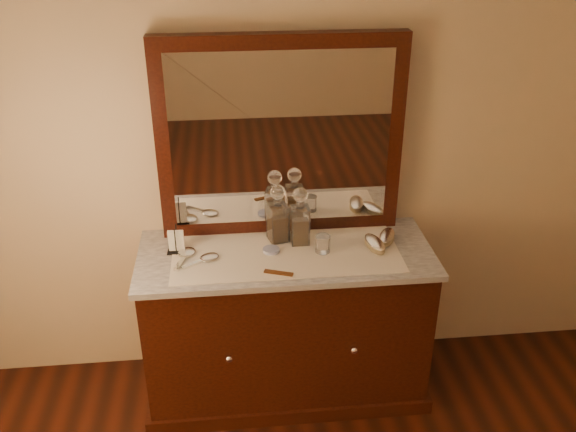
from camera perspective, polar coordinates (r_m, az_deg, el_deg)
The scene contains 18 objects.
dresser_cabinet at distance 3.26m, azimuth -0.19°, elevation -10.02°, with size 1.40×0.55×0.82m, color black.
dresser_plinth at distance 3.49m, azimuth -0.18°, elevation -14.84°, with size 1.46×0.59×0.08m, color black.
knob_left at distance 3.00m, azimuth -5.48°, elevation -13.01°, with size 0.04×0.04×0.04m, color silver.
knob_right at distance 3.05m, azimuth 6.12°, elevation -12.23°, with size 0.04×0.04×0.04m, color silver.
marble_top at distance 3.02m, azimuth -0.20°, elevation -3.60°, with size 1.44×0.59×0.03m, color silver.
mirror_frame at distance 3.01m, azimuth -0.69°, elevation 7.24°, with size 1.20×0.08×1.00m, color black.
mirror_glass at distance 2.98m, azimuth -0.63°, elevation 7.02°, with size 1.06×0.01×0.86m, color white.
lace_runner at distance 2.99m, azimuth -0.16°, elevation -3.52°, with size 1.10×0.45×0.00m, color silver.
pin_dish at distance 3.01m, azimuth -1.57°, elevation -3.16°, with size 0.08×0.08×0.01m, color white.
comb at distance 2.84m, azimuth -0.88°, elevation -5.28°, with size 0.14×0.03×0.01m, color brown.
napkin_rack at distance 3.03m, azimuth -10.29°, elevation -2.40°, with size 0.10×0.06×0.14m.
decanter_left at distance 3.05m, azimuth -0.94°, elevation -0.30°, with size 0.11×0.11×0.30m.
decanter_right at distance 3.03m, azimuth 1.10°, elevation -0.53°, with size 0.09×0.09×0.30m.
brush_near at distance 3.05m, azimuth 8.02°, elevation -2.59°, with size 0.11×0.19×0.05m.
brush_far at distance 3.12m, azimuth 9.15°, elevation -1.94°, with size 0.13×0.18×0.05m.
hand_mirror_outer at distance 3.01m, azimuth -9.45°, elevation -3.51°, with size 0.11×0.22×0.02m.
hand_mirror_inner at distance 2.96m, azimuth -7.57°, elevation -3.91°, with size 0.19×0.15×0.02m.
tumblers at distance 2.99m, azimuth 3.23°, elevation -2.58°, with size 0.07×0.07×0.08m.
Camera 1 is at (-0.26, -0.62, 2.39)m, focal length 38.43 mm.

